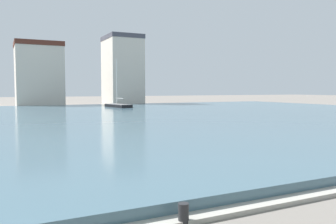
% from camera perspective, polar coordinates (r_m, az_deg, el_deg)
% --- Properties ---
extents(harbor_water, '(90.97, 52.63, 0.41)m').
position_cam_1_polar(harbor_water, '(33.64, -18.14, -1.18)').
color(harbor_water, '#476675').
rests_on(harbor_water, ground).
extents(quay_edge_coping, '(90.97, 0.50, 0.12)m').
position_cam_1_polar(quay_edge_coping, '(8.56, 8.10, -16.34)').
color(quay_edge_coping, '#ADA89E').
rests_on(quay_edge_coping, ground).
extents(sailboat_black, '(2.69, 6.53, 7.51)m').
position_cam_1_polar(sailboat_black, '(51.29, -8.55, 0.89)').
color(sailboat_black, black).
rests_on(sailboat_black, ground).
extents(mooring_bollard, '(0.24, 0.24, 0.50)m').
position_cam_1_polar(mooring_bollard, '(7.90, 2.58, -16.61)').
color(mooring_bollard, '#232326').
rests_on(mooring_bollard, ground).
extents(townhouse_wide_warehouse, '(7.65, 7.38, 10.95)m').
position_cam_1_polar(townhouse_wide_warehouse, '(63.00, -20.61, 5.79)').
color(townhouse_wide_warehouse, beige).
rests_on(townhouse_wide_warehouse, ground).
extents(townhouse_corner_house, '(6.20, 7.92, 13.02)m').
position_cam_1_polar(townhouse_corner_house, '(65.80, -7.57, 6.81)').
color(townhouse_corner_house, beige).
rests_on(townhouse_corner_house, ground).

